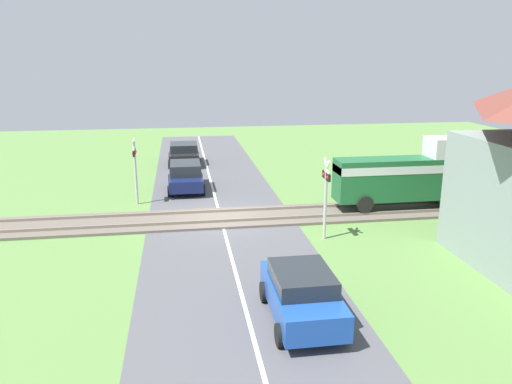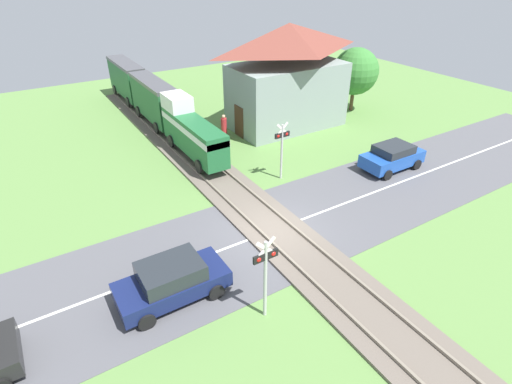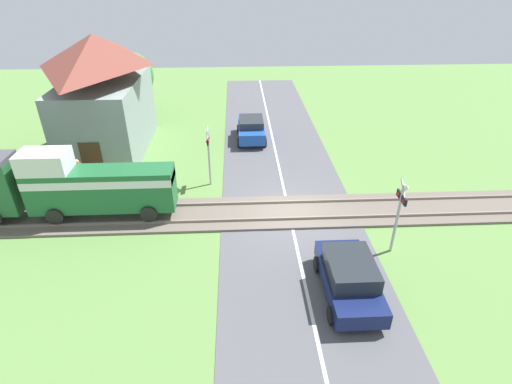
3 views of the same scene
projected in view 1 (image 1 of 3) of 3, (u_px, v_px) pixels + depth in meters
The scene contains 9 objects.
ground_plane at pixel (221, 219), 22.16m from camera, with size 60.00×60.00×0.00m, color #5B8442.
road_surface at pixel (221, 219), 22.15m from camera, with size 48.00×6.40×0.02m.
track_bed at pixel (221, 218), 22.14m from camera, with size 2.80×48.00×0.24m.
car_near_crossing at pixel (186, 176), 26.84m from camera, with size 3.91×1.91×1.51m.
car_far_side at pixel (302, 294), 13.54m from camera, with size 3.68×1.86×1.47m.
car_behind_queue at pixel (184, 153), 33.22m from camera, with size 3.71×2.07×1.43m.
crossing_signal_west_approach at pixel (135, 163), 23.93m from camera, with size 0.90×0.18×3.24m.
crossing_signal_east_approach at pixel (326, 188), 19.29m from camera, with size 0.90×0.18×3.24m.
pedestrian_by_station at pixel (485, 214), 20.55m from camera, with size 0.39×0.39×1.57m.
Camera 1 is at (21.05, -1.66, 7.01)m, focal length 35.00 mm.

